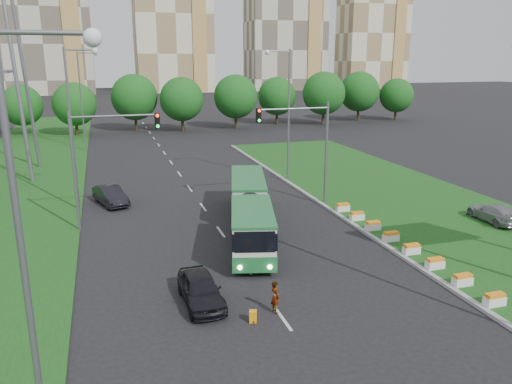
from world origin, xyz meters
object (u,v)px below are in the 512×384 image
object	(u,v)px
articulated_bus	(247,209)
car_median	(494,213)
car_left_far	(110,195)
shopping_trolley	(253,316)
pedestrian	(275,297)
traffic_mast_left	(99,151)
car_left_near	(201,289)
traffic_mast_median	(307,138)

from	to	relation	value
articulated_bus	car_median	world-z (taller)	articulated_bus
car_left_far	car_median	size ratio (longest dim) A/B	1.04
articulated_bus	shopping_trolley	distance (m)	12.03
articulated_bus	pedestrian	world-z (taller)	articulated_bus
articulated_bus	shopping_trolley	xyz separation A→B (m)	(-3.10, -11.56, -1.26)
articulated_bus	car_median	size ratio (longest dim) A/B	3.53
car_median	pedestrian	size ratio (longest dim) A/B	2.82
articulated_bus	pedestrian	size ratio (longest dim) A/B	9.97
car_left_far	traffic_mast_left	bearing A→B (deg)	-113.41
traffic_mast_left	pedestrian	world-z (taller)	traffic_mast_left
pedestrian	car_left_near	bearing A→B (deg)	47.60
traffic_mast_left	articulated_bus	distance (m)	10.44
car_left_near	traffic_mast_median	bearing A→B (deg)	48.93
articulated_bus	car_left_far	world-z (taller)	articulated_bus
car_left_near	shopping_trolley	distance (m)	3.06
pedestrian	shopping_trolley	size ratio (longest dim) A/B	2.77
traffic_mast_median	shopping_trolley	xyz separation A→B (m)	(-9.14, -15.91, -5.08)
pedestrian	shopping_trolley	xyz separation A→B (m)	(-1.22, -0.56, -0.49)
traffic_mast_median	pedestrian	distance (m)	17.87
traffic_mast_left	car_left_near	bearing A→B (deg)	-71.53
pedestrian	shopping_trolley	world-z (taller)	pedestrian
car_left_near	car_median	world-z (taller)	car_left_near
car_left_near	car_median	size ratio (longest dim) A/B	0.99
car_median	car_left_near	bearing A→B (deg)	16.12
traffic_mast_median	articulated_bus	xyz separation A→B (m)	(-6.04, -4.35, -3.81)
traffic_mast_left	car_left_near	world-z (taller)	traffic_mast_left
shopping_trolley	articulated_bus	bearing A→B (deg)	93.71
articulated_bus	shopping_trolley	world-z (taller)	articulated_bus
traffic_mast_left	car_left_far	bearing A→B (deg)	84.66
car_left_far	pedestrian	size ratio (longest dim) A/B	2.94
pedestrian	shopping_trolley	bearing A→B (deg)	103.20
car_median	shopping_trolley	xyz separation A→B (m)	(-20.03, -7.97, -0.50)
car_left_far	shopping_trolley	distance (m)	21.50
car_left_far	car_median	bearing A→B (deg)	-44.75
articulated_bus	pedestrian	bearing A→B (deg)	-85.10
articulated_bus	traffic_mast_left	bearing A→B (deg)	174.44
traffic_mast_left	car_median	bearing A→B (deg)	-14.91
car_left_far	articulated_bus	bearing A→B (deg)	-65.18
shopping_trolley	car_left_near	bearing A→B (deg)	146.24
traffic_mast_left	articulated_bus	size ratio (longest dim) A/B	0.52
traffic_mast_median	car_left_far	xyz separation A→B (m)	(-14.61, 4.88, -4.61)
traffic_mast_left	car_median	xyz separation A→B (m)	(26.05, -6.94, -4.57)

